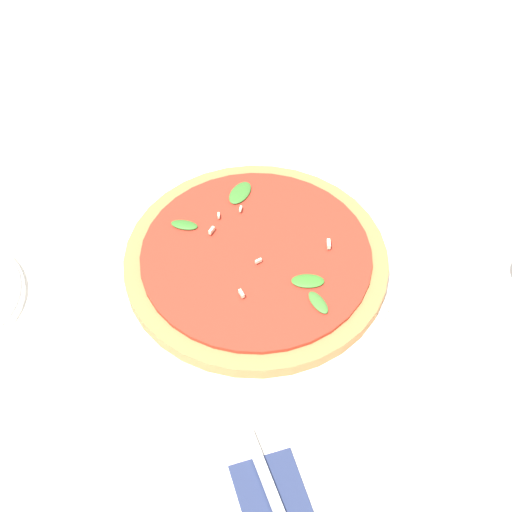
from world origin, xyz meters
name	(u,v)px	position (x,y,z in m)	size (l,w,h in m)	color
ground_plane	(224,264)	(0.00, 0.00, 0.00)	(6.00, 6.00, 0.00)	silver
pizza_arugula_main	(256,262)	(0.03, 0.03, 0.02)	(0.37, 0.37, 0.05)	white
napkin	(275,504)	(0.30, -0.15, 0.00)	(0.13, 0.10, 0.01)	navy
fork	(278,508)	(0.31, -0.15, 0.01)	(0.18, 0.07, 0.00)	silver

